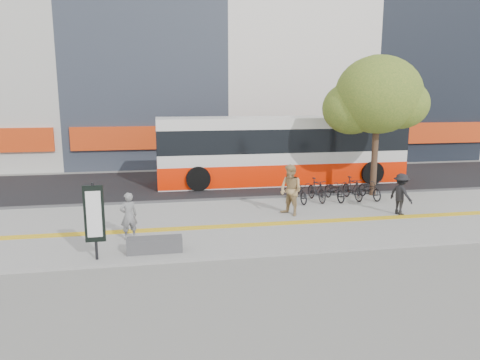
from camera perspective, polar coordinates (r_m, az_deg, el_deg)
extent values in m
plane|color=slate|center=(14.96, -0.60, -7.23)|extent=(120.00, 120.00, 0.00)
cube|color=gray|center=(16.36, -1.50, -5.49)|extent=(40.00, 7.00, 0.08)
cube|color=yellow|center=(15.87, -1.22, -5.83)|extent=(40.00, 0.45, 0.01)
cube|color=black|center=(23.59, -4.33, -0.42)|extent=(40.00, 8.00, 0.06)
cube|color=#3E3E41|center=(19.70, -3.08, -2.57)|extent=(40.00, 0.25, 0.14)
cube|color=red|center=(28.52, -1.46, 5.57)|extent=(19.00, 0.50, 1.40)
cube|color=#3E3E41|center=(13.53, -10.75, -8.06)|extent=(1.60, 0.45, 0.45)
cylinder|color=black|center=(13.10, -17.92, -5.03)|extent=(0.08, 0.08, 2.20)
cube|color=black|center=(13.05, -17.98, -4.10)|extent=(0.55, 0.08, 1.60)
cube|color=white|center=(13.00, -18.01, -4.15)|extent=(0.40, 0.02, 1.30)
cylinder|color=#3D281B|center=(21.24, 16.64, 2.40)|extent=(0.28, 0.28, 3.20)
ellipsoid|color=#3B5F1F|center=(21.03, 17.08, 10.29)|extent=(3.80, 3.80, 3.42)
ellipsoid|color=#3B5F1F|center=(21.06, 13.91, 8.81)|extent=(2.60, 2.60, 2.34)
ellipsoid|color=#3B5F1F|center=(21.11, 19.72, 9.05)|extent=(2.40, 2.40, 2.16)
ellipsoid|color=#3B5F1F|center=(21.89, 16.94, 12.40)|extent=(2.20, 2.20, 1.98)
cube|color=silver|center=(23.55, 5.25, 3.81)|extent=(12.77, 2.66, 3.40)
cube|color=#F22201|center=(23.72, 5.20, 1.13)|extent=(12.79, 2.68, 1.06)
cube|color=black|center=(23.49, 5.28, 5.23)|extent=(12.79, 2.68, 1.17)
cylinder|color=black|center=(21.63, -5.32, 0.18)|extent=(1.17, 0.37, 1.17)
cylinder|color=black|center=(24.24, -5.88, 1.33)|extent=(1.17, 0.37, 1.17)
cylinder|color=black|center=(24.10, 16.35, 0.89)|extent=(1.17, 0.37, 1.17)
cylinder|color=black|center=(26.47, 13.79, 1.88)|extent=(1.17, 0.37, 1.17)
imported|color=black|center=(19.37, 7.39, -1.49)|extent=(0.80, 1.76, 0.89)
imported|color=black|center=(19.63, 9.68, -1.25)|extent=(0.67, 1.69, 0.99)
imported|color=black|center=(19.93, 11.89, -1.29)|extent=(0.80, 1.76, 0.89)
imported|color=black|center=(20.24, 14.05, -1.05)|extent=(0.67, 1.69, 0.99)
imported|color=black|center=(20.60, 16.13, -1.09)|extent=(0.80, 1.76, 0.89)
imported|color=black|center=(14.74, -13.92, -4.43)|extent=(0.64, 0.52, 1.52)
imported|color=tan|center=(17.15, 6.44, -1.29)|extent=(1.12, 1.19, 1.94)
imported|color=black|center=(18.25, 19.71, -1.69)|extent=(0.88, 1.16, 1.59)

